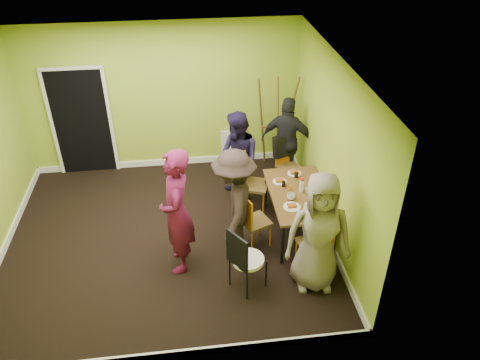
{
  "coord_description": "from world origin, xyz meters",
  "views": [
    {
      "loc": [
        0.4,
        -5.81,
        4.84
      ],
      "look_at": [
        1.14,
        0.0,
        0.99
      ],
      "focal_mm": 35.0,
      "sensor_mm": 36.0,
      "label": 1
    }
  ],
  "objects_px": {
    "chair_back_end": "(285,151)",
    "chair_bentwood": "(244,258)",
    "person_front_end": "(318,233)",
    "easel": "(276,125)",
    "person_left_near": "(234,204)",
    "blue_bottle": "(325,201)",
    "person_left_far": "(238,159)",
    "thermos": "(302,186)",
    "person_standing": "(177,212)",
    "dining_table": "(300,196)",
    "chair_left_far": "(250,179)",
    "chair_front_end": "(317,243)",
    "person_back_end": "(287,141)",
    "chair_left_near": "(252,218)",
    "orange_bottle": "(290,188)"
  },
  "relations": [
    {
      "from": "person_left_far",
      "to": "person_back_end",
      "type": "height_order",
      "value": "person_left_far"
    },
    {
      "from": "chair_left_near",
      "to": "easel",
      "type": "bearing_deg",
      "value": 138.41
    },
    {
      "from": "person_front_end",
      "to": "person_left_far",
      "type": "bearing_deg",
      "value": 116.49
    },
    {
      "from": "easel",
      "to": "person_left_near",
      "type": "distance_m",
      "value": 2.48
    },
    {
      "from": "dining_table",
      "to": "chair_bentwood",
      "type": "bearing_deg",
      "value": -132.18
    },
    {
      "from": "person_standing",
      "to": "person_left_near",
      "type": "relative_size",
      "value": 1.11
    },
    {
      "from": "orange_bottle",
      "to": "person_left_near",
      "type": "bearing_deg",
      "value": -156.43
    },
    {
      "from": "orange_bottle",
      "to": "person_standing",
      "type": "distance_m",
      "value": 1.85
    },
    {
      "from": "dining_table",
      "to": "person_standing",
      "type": "bearing_deg",
      "value": -164.3
    },
    {
      "from": "chair_left_near",
      "to": "person_front_end",
      "type": "distance_m",
      "value": 1.22
    },
    {
      "from": "easel",
      "to": "person_back_end",
      "type": "relative_size",
      "value": 1.15
    },
    {
      "from": "chair_back_end",
      "to": "blue_bottle",
      "type": "bearing_deg",
      "value": 75.29
    },
    {
      "from": "person_left_far",
      "to": "person_back_end",
      "type": "bearing_deg",
      "value": 99.46
    },
    {
      "from": "chair_back_end",
      "to": "easel",
      "type": "relative_size",
      "value": 0.52
    },
    {
      "from": "chair_back_end",
      "to": "chair_bentwood",
      "type": "distance_m",
      "value": 2.71
    },
    {
      "from": "dining_table",
      "to": "chair_bentwood",
      "type": "distance_m",
      "value": 1.51
    },
    {
      "from": "chair_front_end",
      "to": "person_left_far",
      "type": "height_order",
      "value": "person_left_far"
    },
    {
      "from": "person_front_end",
      "to": "person_left_near",
      "type": "bearing_deg",
      "value": 146.26
    },
    {
      "from": "easel",
      "to": "person_left_near",
      "type": "xyz_separation_m",
      "value": [
        -1.04,
        -2.25,
        -0.08
      ]
    },
    {
      "from": "chair_front_end",
      "to": "person_left_near",
      "type": "distance_m",
      "value": 1.29
    },
    {
      "from": "thermos",
      "to": "person_standing",
      "type": "xyz_separation_m",
      "value": [
        -1.9,
        -0.57,
        0.1
      ]
    },
    {
      "from": "chair_front_end",
      "to": "orange_bottle",
      "type": "relative_size",
      "value": 11.75
    },
    {
      "from": "chair_left_near",
      "to": "person_front_end",
      "type": "relative_size",
      "value": 0.52
    },
    {
      "from": "chair_left_far",
      "to": "person_left_near",
      "type": "relative_size",
      "value": 0.61
    },
    {
      "from": "chair_bentwood",
      "to": "person_front_end",
      "type": "xyz_separation_m",
      "value": [
        0.98,
        -0.02,
        0.33
      ]
    },
    {
      "from": "dining_table",
      "to": "person_standing",
      "type": "distance_m",
      "value": 1.95
    },
    {
      "from": "chair_left_far",
      "to": "chair_front_end",
      "type": "height_order",
      "value": "chair_left_far"
    },
    {
      "from": "chair_bentwood",
      "to": "person_front_end",
      "type": "distance_m",
      "value": 1.04
    },
    {
      "from": "chair_left_far",
      "to": "chair_bentwood",
      "type": "bearing_deg",
      "value": 9.32
    },
    {
      "from": "dining_table",
      "to": "person_left_far",
      "type": "xyz_separation_m",
      "value": [
        -0.83,
        0.98,
        0.13
      ]
    },
    {
      "from": "chair_left_near",
      "to": "easel",
      "type": "distance_m",
      "value": 2.36
    },
    {
      "from": "dining_table",
      "to": "chair_back_end",
      "type": "distance_m",
      "value": 1.38
    },
    {
      "from": "orange_bottle",
      "to": "person_standing",
      "type": "xyz_separation_m",
      "value": [
        -1.73,
        -0.62,
        0.16
      ]
    },
    {
      "from": "person_left_far",
      "to": "dining_table",
      "type": "bearing_deg",
      "value": 20.8
    },
    {
      "from": "blue_bottle",
      "to": "person_front_end",
      "type": "xyz_separation_m",
      "value": [
        -0.3,
        -0.75,
        0.04
      ]
    },
    {
      "from": "person_left_near",
      "to": "person_front_end",
      "type": "relative_size",
      "value": 0.96
    },
    {
      "from": "chair_back_end",
      "to": "easel",
      "type": "height_order",
      "value": "easel"
    },
    {
      "from": "blue_bottle",
      "to": "chair_left_near",
      "type": "bearing_deg",
      "value": 172.16
    },
    {
      "from": "person_back_end",
      "to": "chair_left_far",
      "type": "bearing_deg",
      "value": 69.64
    },
    {
      "from": "easel",
      "to": "orange_bottle",
      "type": "relative_size",
      "value": 22.47
    },
    {
      "from": "orange_bottle",
      "to": "chair_bentwood",
      "type": "bearing_deg",
      "value": -125.86
    },
    {
      "from": "chair_back_end",
      "to": "dining_table",
      "type": "bearing_deg",
      "value": 65.73
    },
    {
      "from": "orange_bottle",
      "to": "chair_front_end",
      "type": "bearing_deg",
      "value": -80.75
    },
    {
      "from": "dining_table",
      "to": "chair_bentwood",
      "type": "xyz_separation_m",
      "value": [
        -1.01,
        -1.11,
        -0.14
      ]
    },
    {
      "from": "orange_bottle",
      "to": "person_standing",
      "type": "relative_size",
      "value": 0.04
    },
    {
      "from": "chair_front_end",
      "to": "chair_left_far",
      "type": "bearing_deg",
      "value": 100.33
    },
    {
      "from": "thermos",
      "to": "person_standing",
      "type": "distance_m",
      "value": 1.98
    },
    {
      "from": "chair_left_far",
      "to": "person_front_end",
      "type": "bearing_deg",
      "value": 38.89
    },
    {
      "from": "chair_bentwood",
      "to": "thermos",
      "type": "distance_m",
      "value": 1.59
    },
    {
      "from": "easel",
      "to": "blue_bottle",
      "type": "bearing_deg",
      "value": -83.13
    }
  ]
}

